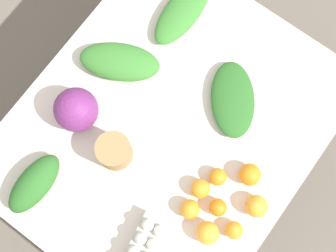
# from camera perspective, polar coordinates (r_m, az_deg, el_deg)

# --- Properties ---
(ground_plane) EXTENTS (8.00, 8.00, 0.00)m
(ground_plane) POSITION_cam_1_polar(r_m,az_deg,el_deg) (2.52, 0.00, -3.81)
(ground_plane) COLOR #70665B
(dining_table) EXTENTS (1.27, 1.06, 0.74)m
(dining_table) POSITION_cam_1_polar(r_m,az_deg,el_deg) (1.88, 0.00, -0.73)
(dining_table) COLOR silver
(dining_table) RESTS_ON ground_plane
(cabbage_purple) EXTENTS (0.17, 0.17, 0.17)m
(cabbage_purple) POSITION_cam_1_polar(r_m,az_deg,el_deg) (1.76, -11.15, 1.96)
(cabbage_purple) COLOR #7A2D75
(cabbage_purple) RESTS_ON dining_table
(egg_carton) EXTENTS (0.26, 0.14, 0.09)m
(egg_carton) POSITION_cam_1_polar(r_m,az_deg,el_deg) (1.71, -2.98, -14.65)
(egg_carton) COLOR #B7B7B2
(egg_carton) RESTS_ON dining_table
(paper_bag) EXTENTS (0.13, 0.13, 0.13)m
(paper_bag) POSITION_cam_1_polar(r_m,az_deg,el_deg) (1.72, -6.54, -3.09)
(paper_bag) COLOR #A87F51
(paper_bag) RESTS_ON dining_table
(greens_bunch_kale) EXTENTS (0.34, 0.32, 0.06)m
(greens_bunch_kale) POSITION_cam_1_polar(r_m,az_deg,el_deg) (1.81, 7.88, 3.24)
(greens_bunch_kale) COLOR #2D6B28
(greens_bunch_kale) RESTS_ON dining_table
(greens_bunch_dandelion) EXTENTS (0.28, 0.35, 0.08)m
(greens_bunch_dandelion) POSITION_cam_1_polar(r_m,az_deg,el_deg) (1.84, -5.93, 7.79)
(greens_bunch_dandelion) COLOR #3D8433
(greens_bunch_dandelion) RESTS_ON dining_table
(greens_bunch_chard) EXTENTS (0.25, 0.12, 0.10)m
(greens_bunch_chard) POSITION_cam_1_polar(r_m,az_deg,el_deg) (1.78, -15.99, -6.76)
(greens_bunch_chard) COLOR #2D6B28
(greens_bunch_chard) RESTS_ON dining_table
(greens_bunch_scallion) EXTENTS (0.34, 0.15, 0.06)m
(greens_bunch_scallion) POSITION_cam_1_polar(r_m,az_deg,el_deg) (1.92, 1.79, 13.85)
(greens_bunch_scallion) COLOR #3D8433
(greens_bunch_scallion) RESTS_ON dining_table
(orange_0) EXTENTS (0.08, 0.08, 0.08)m
(orange_0) POSITION_cam_1_polar(r_m,az_deg,el_deg) (1.71, 4.85, -12.88)
(orange_0) COLOR #F9A833
(orange_0) RESTS_ON dining_table
(orange_1) EXTENTS (0.07, 0.07, 0.07)m
(orange_1) POSITION_cam_1_polar(r_m,az_deg,el_deg) (1.73, 6.10, -9.84)
(orange_1) COLOR orange
(orange_1) RESTS_ON dining_table
(orange_2) EXTENTS (0.07, 0.07, 0.07)m
(orange_2) POSITION_cam_1_polar(r_m,az_deg,el_deg) (1.73, 8.06, -12.47)
(orange_2) COLOR orange
(orange_2) RESTS_ON dining_table
(orange_3) EXTENTS (0.07, 0.07, 0.07)m
(orange_3) POSITION_cam_1_polar(r_m,az_deg,el_deg) (1.72, 3.97, -7.62)
(orange_3) COLOR orange
(orange_3) RESTS_ON dining_table
(orange_4) EXTENTS (0.07, 0.07, 0.07)m
(orange_4) POSITION_cam_1_polar(r_m,az_deg,el_deg) (1.74, 6.08, -6.18)
(orange_4) COLOR orange
(orange_4) RESTS_ON dining_table
(orange_5) EXTENTS (0.08, 0.08, 0.08)m
(orange_5) POSITION_cam_1_polar(r_m,az_deg,el_deg) (1.74, 10.73, -9.59)
(orange_5) COLOR #F9A833
(orange_5) RESTS_ON dining_table
(orange_6) EXTENTS (0.07, 0.07, 0.07)m
(orange_6) POSITION_cam_1_polar(r_m,az_deg,el_deg) (1.72, 2.67, -10.11)
(orange_6) COLOR orange
(orange_6) RESTS_ON dining_table
(orange_7) EXTENTS (0.08, 0.08, 0.08)m
(orange_7) POSITION_cam_1_polar(r_m,az_deg,el_deg) (1.75, 9.94, -5.86)
(orange_7) COLOR orange
(orange_7) RESTS_ON dining_table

